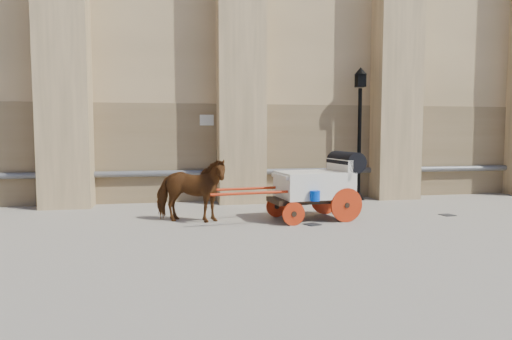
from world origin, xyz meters
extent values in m
plane|color=gray|center=(0.00, 0.00, 0.00)|extent=(90.00, 90.00, 0.00)
cube|color=olive|center=(2.00, 4.15, 1.50)|extent=(44.00, 0.35, 3.00)
cylinder|color=#59595B|center=(2.00, 3.88, 0.90)|extent=(42.00, 0.18, 0.18)
cube|color=beige|center=(-2.00, 3.97, 2.50)|extent=(0.42, 0.04, 0.32)
imported|color=#5D3313|center=(-2.65, 0.78, 0.76)|extent=(1.97, 1.36, 1.52)
cube|color=black|center=(0.26, 0.60, 0.50)|extent=(2.09, 1.15, 0.11)
cube|color=silver|center=(0.35, 0.61, 0.86)|extent=(1.85, 1.34, 0.63)
cube|color=silver|center=(1.02, 0.69, 1.22)|extent=(0.28, 1.14, 0.50)
cube|color=silver|center=(-0.41, 0.51, 1.09)|extent=(0.44, 1.03, 0.09)
cylinder|color=black|center=(1.20, 0.72, 1.40)|extent=(0.64, 1.19, 0.51)
cylinder|color=#B5280D|center=(1.00, 0.13, 0.41)|extent=(0.81, 0.16, 0.81)
cylinder|color=#B5280D|center=(0.86, 1.24, 0.41)|extent=(0.81, 0.16, 0.81)
cylinder|color=#B5280D|center=(-0.34, -0.04, 0.27)|extent=(0.55, 0.12, 0.54)
cylinder|color=#B5280D|center=(-0.48, 1.07, 0.27)|extent=(0.55, 0.12, 0.54)
cylinder|color=#B5280D|center=(-1.17, 0.01, 0.77)|extent=(2.16, 0.33, 0.06)
cylinder|color=#B5280D|center=(-1.27, 0.81, 0.77)|extent=(2.16, 0.33, 0.06)
cylinder|color=#003AD1|center=(0.16, -0.05, 0.68)|extent=(0.24, 0.24, 0.24)
cylinder|color=black|center=(2.72, 3.43, 1.74)|extent=(0.12, 0.12, 3.49)
cone|color=black|center=(2.72, 3.43, 0.17)|extent=(0.35, 0.35, 0.35)
cube|color=black|center=(2.72, 3.43, 3.73)|extent=(0.27, 0.27, 0.41)
cone|color=black|center=(2.72, 3.43, 4.02)|extent=(0.39, 0.39, 0.23)
cube|color=black|center=(0.11, -0.02, 0.01)|extent=(0.42, 0.42, 0.01)
cube|color=black|center=(3.90, 0.49, 0.01)|extent=(0.36, 0.36, 0.01)
camera|label=1|loc=(-3.07, -10.02, 2.14)|focal=32.00mm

